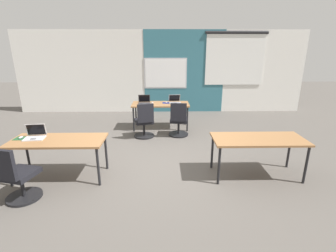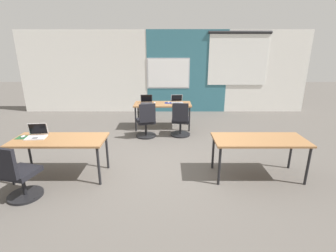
{
  "view_description": "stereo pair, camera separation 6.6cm",
  "coord_description": "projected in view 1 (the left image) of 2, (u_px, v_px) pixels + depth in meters",
  "views": [
    {
      "loc": [
        0.08,
        -4.62,
        2.25
      ],
      "look_at": [
        0.17,
        -0.2,
        0.83
      ],
      "focal_mm": 26.38,
      "sensor_mm": 36.0,
      "label": 1
    },
    {
      "loc": [
        0.15,
        -4.62,
        2.25
      ],
      "look_at": [
        0.17,
        -0.2,
        0.83
      ],
      "focal_mm": 26.38,
      "sensor_mm": 36.0,
      "label": 2
    }
  ],
  "objects": [
    {
      "name": "chair_far_left",
      "position": [
        144.0,
        123.0,
        6.31
      ],
      "size": [
        0.55,
        0.6,
        0.92
      ],
      "rotation": [
        0.0,
        0.0,
        3.43
      ],
      "color": "black",
      "rests_on": "ground"
    },
    {
      "name": "mouse_near_left_end",
      "position": [
        21.0,
        137.0,
        4.3
      ],
      "size": [
        0.07,
        0.11,
        0.03
      ],
      "color": "#B2B2B7",
      "rests_on": "mousepad_near_left_end"
    },
    {
      "name": "chair_near_left_end",
      "position": [
        17.0,
        179.0,
        3.67
      ],
      "size": [
        0.53,
        0.59,
        0.92
      ],
      "rotation": [
        0.0,
        0.0,
        2.9
      ],
      "color": "black",
      "rests_on": "ground"
    },
    {
      "name": "chair_far_right",
      "position": [
        179.0,
        122.0,
        6.41
      ],
      "size": [
        0.52,
        0.56,
        0.92
      ],
      "rotation": [
        0.0,
        0.0,
        3.06
      ],
      "color": "black",
      "rests_on": "ground"
    },
    {
      "name": "laptop_far_right",
      "position": [
        175.0,
        101.0,
        7.03
      ],
      "size": [
        0.35,
        0.34,
        0.23
      ],
      "rotation": [
        0.0,
        0.0,
        0.08
      ],
      "color": "#9E9EA3",
      "rests_on": "desk_far_center"
    },
    {
      "name": "laptop_far_left",
      "position": [
        144.0,
        102.0,
        6.96
      ],
      "size": [
        0.35,
        0.31,
        0.23
      ],
      "rotation": [
        0.0,
        0.0,
        0.08
      ],
      "color": "#333338",
      "rests_on": "desk_far_center"
    },
    {
      "name": "mousepad_near_left_end",
      "position": [
        21.0,
        138.0,
        4.31
      ],
      "size": [
        0.22,
        0.19,
        0.0
      ],
      "color": "#23512D",
      "rests_on": "desk_near_left"
    },
    {
      "name": "ground_plane",
      "position": [
        160.0,
        161.0,
        5.08
      ],
      "size": [
        24.0,
        24.0,
        0.0
      ],
      "color": "#56514C"
    },
    {
      "name": "laptop_near_left_end",
      "position": [
        35.0,
        135.0,
        4.32
      ],
      "size": [
        0.36,
        0.31,
        0.23
      ],
      "rotation": [
        0.0,
        0.0,
        0.12
      ],
      "color": "silver",
      "rests_on": "desk_near_left"
    },
    {
      "name": "mouse_far_left",
      "position": [
        152.0,
        103.0,
        6.97
      ],
      "size": [
        0.07,
        0.11,
        0.03
      ],
      "color": "#B2B2B7",
      "rests_on": "desk_far_center"
    },
    {
      "name": "mouse_far_right",
      "position": [
        166.0,
        102.0,
        7.02
      ],
      "size": [
        0.08,
        0.11,
        0.03
      ],
      "color": "#B2B2B7",
      "rests_on": "mousepad_far_right"
    },
    {
      "name": "desk_near_left",
      "position": [
        58.0,
        143.0,
        4.28
      ],
      "size": [
        1.6,
        0.7,
        0.72
      ],
      "color": "olive",
      "rests_on": "ground"
    },
    {
      "name": "back_wall_assembly",
      "position": [
        162.0,
        72.0,
        8.64
      ],
      "size": [
        10.0,
        0.27,
        2.8
      ],
      "color": "silver",
      "rests_on": "ground"
    },
    {
      "name": "desk_far_center",
      "position": [
        161.0,
        106.0,
        6.97
      ],
      "size": [
        1.6,
        0.7,
        0.72
      ],
      "color": "olive",
      "rests_on": "ground"
    },
    {
      "name": "mousepad_far_right",
      "position": [
        166.0,
        103.0,
        7.03
      ],
      "size": [
        0.22,
        0.19,
        0.0
      ],
      "color": "navy",
      "rests_on": "desk_far_center"
    },
    {
      "name": "desk_near_right",
      "position": [
        258.0,
        141.0,
        4.34
      ],
      "size": [
        1.6,
        0.7,
        0.72
      ],
      "color": "olive",
      "rests_on": "ground"
    }
  ]
}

